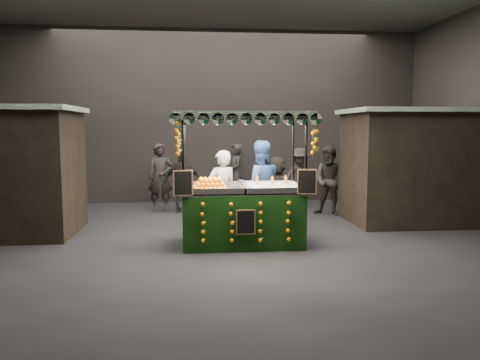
{
  "coord_description": "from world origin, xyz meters",
  "views": [
    {
      "loc": [
        -0.53,
        -8.97,
        2.17
      ],
      "look_at": [
        0.33,
        0.19,
        1.16
      ],
      "focal_mm": 35.62,
      "sensor_mm": 36.0,
      "label": 1
    }
  ],
  "objects": [
    {
      "name": "juice_stall",
      "position": [
        0.33,
        -0.32,
        0.77
      ],
      "size": [
        2.54,
        1.49,
        2.46
      ],
      "color": "black",
      "rests_on": "ground"
    },
    {
      "name": "shopper_1",
      "position": [
        2.8,
        2.55,
        0.86
      ],
      "size": [
        1.05,
        0.99,
        1.72
      ],
      "rotation": [
        0.0,
        0.0,
        -0.56
      ],
      "color": "#292521",
      "rests_on": "ground"
    },
    {
      "name": "vendor_grey",
      "position": [
        -0.0,
        0.67,
        0.86
      ],
      "size": [
        0.73,
        0.61,
        1.72
      ],
      "rotation": [
        0.0,
        0.0,
        3.5
      ],
      "color": "gray",
      "rests_on": "ground"
    },
    {
      "name": "shopper_3",
      "position": [
        2.34,
        3.92,
        0.81
      ],
      "size": [
        1.2,
        0.98,
        1.62
      ],
      "rotation": [
        0.0,
        0.0,
        0.42
      ],
      "color": "#2E2725",
      "rests_on": "ground"
    },
    {
      "name": "vendor_blue",
      "position": [
        0.79,
        0.74,
        0.96
      ],
      "size": [
        1.0,
        0.82,
        1.91
      ],
      "rotation": [
        0.0,
        0.0,
        3.25
      ],
      "color": "navy",
      "rests_on": "ground"
    },
    {
      "name": "shopper_2",
      "position": [
        -0.87,
        3.25,
        0.8
      ],
      "size": [
        0.98,
        0.49,
        1.6
      ],
      "rotation": [
        0.0,
        0.0,
        3.03
      ],
      "color": "black",
      "rests_on": "ground"
    },
    {
      "name": "shopper_5",
      "position": [
        1.38,
        2.1,
        0.75
      ],
      "size": [
        1.38,
        1.2,
        1.5
      ],
      "rotation": [
        0.0,
        0.0,
        2.49
      ],
      "color": "#2D2724",
      "rests_on": "ground"
    },
    {
      "name": "shopper_0",
      "position": [
        -1.45,
        3.43,
        0.88
      ],
      "size": [
        0.68,
        0.48,
        1.77
      ],
      "rotation": [
        0.0,
        0.0,
        0.09
      ],
      "color": "black",
      "rests_on": "ground"
    },
    {
      "name": "market_hall",
      "position": [
        0.0,
        0.0,
        3.38
      ],
      "size": [
        12.1,
        10.1,
        5.05
      ],
      "color": "black",
      "rests_on": "ground"
    },
    {
      "name": "shopper_6",
      "position": [
        0.61,
        4.6,
        0.85
      ],
      "size": [
        0.51,
        0.68,
        1.71
      ],
      "rotation": [
        0.0,
        0.0,
        -1.4
      ],
      "color": "#2C2824",
      "rests_on": "ground"
    },
    {
      "name": "ground",
      "position": [
        0.0,
        0.0,
        0.0
      ],
      "size": [
        12.0,
        12.0,
        0.0
      ],
      "primitive_type": "plane",
      "color": "black",
      "rests_on": "ground"
    },
    {
      "name": "neighbour_stall_left",
      "position": [
        -4.4,
        1.0,
        1.31
      ],
      "size": [
        3.0,
        2.2,
        2.6
      ],
      "color": "black",
      "rests_on": "ground"
    },
    {
      "name": "neighbour_stall_right",
      "position": [
        4.4,
        1.5,
        1.31
      ],
      "size": [
        3.0,
        2.2,
        2.6
      ],
      "color": "black",
      "rests_on": "ground"
    },
    {
      "name": "shopper_4",
      "position": [
        -4.16,
        2.3,
        0.75
      ],
      "size": [
        0.88,
        0.8,
        1.51
      ],
      "rotation": [
        0.0,
        0.0,
        3.71
      ],
      "color": "black",
      "rests_on": "ground"
    }
  ]
}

